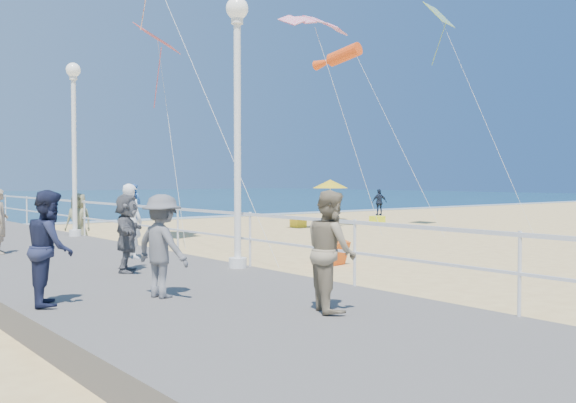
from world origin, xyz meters
TOP-DOWN VIEW (x-y plane):
  - ground at (0.00, 0.00)m, footprint 160.00×160.00m
  - surf_line at (0.00, 20.50)m, footprint 160.00×1.20m
  - boardwalk at (-7.50, 0.00)m, footprint 5.00×44.00m
  - railing at (-5.05, 0.00)m, footprint 0.05×42.00m
  - lamp_post_mid at (-5.35, 0.00)m, footprint 0.44×0.44m
  - lamp_post_far at (-5.35, 9.00)m, footprint 0.44×0.44m
  - woman_holding_toddler at (-6.41, 2.67)m, footprint 0.61×0.71m
  - toddler_held at (-6.26, 2.82)m, footprint 0.43×0.48m
  - spectator_1 at (-6.70, -4.24)m, footprint 0.88×0.97m
  - spectator_2 at (-8.01, -1.96)m, footprint 0.79×1.10m
  - spectator_5 at (-7.32, 0.81)m, footprint 1.08×1.41m
  - spectator_6 at (-8.42, 5.42)m, footprint 0.50×0.63m
  - spectator_7 at (-9.50, -1.50)m, footprint 0.82×0.93m
  - beach_walker_a at (10.42, 14.08)m, footprint 1.04×1.06m
  - beach_walker_b at (15.41, 15.91)m, footprint 1.00×0.72m
  - beach_walker_c at (-5.11, 9.36)m, footprint 0.98×0.99m
  - box_kite at (-1.56, 1.35)m, footprint 0.67×0.80m
  - beach_umbrella at (10.23, 14.52)m, footprint 1.90×1.90m
  - beach_chair_left at (5.68, 11.62)m, footprint 0.55×0.55m
  - beach_chair_right at (9.82, 10.73)m, footprint 0.55×0.55m
  - kite_parafoil at (4.07, 8.62)m, footprint 3.03×0.94m
  - kite_windsock at (6.33, 9.33)m, footprint 1.00×2.63m
  - kite_diamond_pink at (-2.24, 9.55)m, footprint 1.94×1.96m
  - kite_diamond_multi at (9.73, 7.08)m, footprint 1.55×1.26m

SIDE VIEW (x-z plane):
  - ground at x=0.00m, z-range 0.00..0.00m
  - surf_line at x=0.00m, z-range 0.01..0.05m
  - boardwalk at x=-7.50m, z-range 0.00..0.40m
  - beach_chair_left at x=5.68m, z-range 0.00..0.40m
  - beach_chair_right at x=9.82m, z-range 0.00..0.40m
  - box_kite at x=-1.56m, z-range -0.07..0.67m
  - beach_walker_a at x=10.42m, z-range 0.00..1.46m
  - beach_walker_b at x=15.41m, z-range 0.00..1.57m
  - beach_walker_c at x=-5.11m, z-range 0.00..1.72m
  - spectator_5 at x=-7.32m, z-range 0.40..1.88m
  - spectator_6 at x=-8.42m, z-range 0.40..1.93m
  - spectator_2 at x=-8.01m, z-range 0.40..1.93m
  - spectator_7 at x=-9.50m, z-range 0.40..2.01m
  - spectator_1 at x=-6.70m, z-range 0.40..2.02m
  - woman_holding_toddler at x=-6.41m, z-range 0.40..2.06m
  - railing at x=-5.05m, z-range 0.98..1.53m
  - toddler_held at x=-6.26m, z-range 1.25..2.05m
  - beach_umbrella at x=10.23m, z-range 0.84..2.98m
  - lamp_post_mid at x=-5.35m, z-range 1.00..6.32m
  - lamp_post_far at x=-5.35m, z-range 1.00..6.32m
  - kite_diamond_pink at x=-2.24m, z-range 6.56..7.37m
  - kite_windsock at x=6.33m, z-range 6.88..7.95m
  - kite_parafoil at x=4.07m, z-range 8.07..8.72m
  - kite_diamond_multi at x=9.73m, z-range 8.66..9.66m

